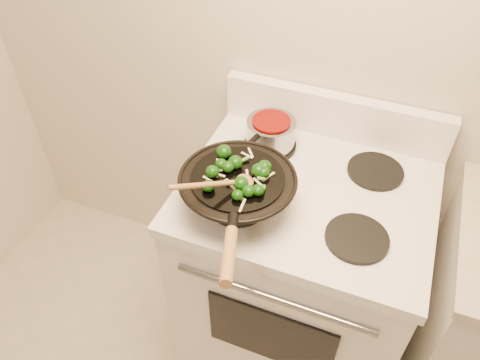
% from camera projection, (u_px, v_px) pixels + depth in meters
% --- Properties ---
extents(stove, '(0.78, 0.67, 1.08)m').
position_uv_depth(stove, '(297.00, 272.00, 1.78)').
color(stove, white).
rests_on(stove, ground).
extents(wok, '(0.34, 0.56, 0.17)m').
position_uv_depth(wok, '(238.00, 190.00, 1.36)').
color(wok, black).
rests_on(wok, stove).
extents(stirfry, '(0.19, 0.26, 0.04)m').
position_uv_depth(stirfry, '(239.00, 172.00, 1.32)').
color(stirfry, '#0E3A09').
rests_on(stirfry, wok).
extents(wooden_spoon, '(0.18, 0.22, 0.11)m').
position_uv_depth(wooden_spoon, '(224.00, 183.00, 1.26)').
color(wooden_spoon, '#9F6D3E').
rests_on(wooden_spoon, wok).
extents(saucepan, '(0.17, 0.26, 0.10)m').
position_uv_depth(saucepan, '(271.00, 133.00, 1.57)').
color(saucepan, gray).
rests_on(saucepan, stove).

